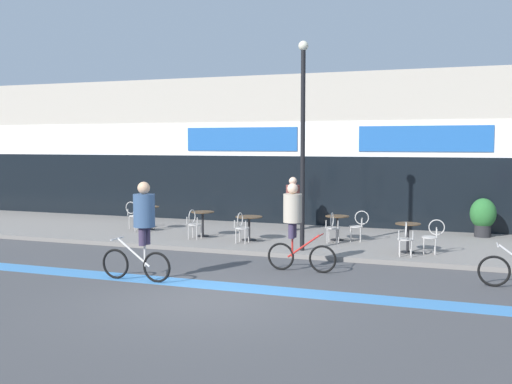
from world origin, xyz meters
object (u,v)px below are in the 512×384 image
at_px(bistro_table_0, 150,213).
at_px(cafe_chair_2_near, 241,226).
at_px(pedestrian_near_end, 293,199).
at_px(bistro_table_2, 249,223).
at_px(cafe_chair_4_side, 433,234).
at_px(cyclist_1, 142,222).
at_px(cafe_chair_0_near, 140,216).
at_px(cafe_chair_1_near, 194,222).
at_px(cafe_chair_3_side, 358,224).
at_px(cafe_chair_0_side, 133,213).
at_px(lamp_post, 303,132).
at_px(bistro_table_3, 337,223).
at_px(cyclist_0, 295,220).
at_px(bistro_table_4, 408,232).
at_px(cafe_chair_3_near, 333,226).
at_px(bistro_table_1, 203,219).
at_px(cafe_chair_4_near, 406,236).
at_px(planter_pot, 483,216).

height_order(bistro_table_0, cafe_chair_2_near, cafe_chair_2_near).
bearing_deg(pedestrian_near_end, bistro_table_2, -106.02).
relative_size(cafe_chair_4_side, cyclist_1, 0.42).
xyz_separation_m(cafe_chair_0_near, cafe_chair_1_near, (2.26, -0.72, 0.00)).
relative_size(cafe_chair_1_near, cafe_chair_3_side, 1.00).
height_order(cafe_chair_0_side, lamp_post, lamp_post).
height_order(bistro_table_3, cafe_chair_2_near, cafe_chair_2_near).
bearing_deg(cafe_chair_3_side, cyclist_0, 71.48).
bearing_deg(bistro_table_4, cyclist_0, -130.98).
bearing_deg(cafe_chair_3_near, bistro_table_1, 88.45).
height_order(bistro_table_2, bistro_table_3, bistro_table_3).
distance_m(cafe_chair_3_side, lamp_post, 3.49).
distance_m(bistro_table_0, lamp_post, 6.67).
xyz_separation_m(cafe_chair_1_near, cafe_chair_4_near, (6.21, -0.67, 0.00)).
bearing_deg(bistro_table_4, bistro_table_1, 173.79).
bearing_deg(cafe_chair_4_side, planter_pot, -114.70).
xyz_separation_m(bistro_table_2, cafe_chair_4_near, (4.61, -1.08, 0.00)).
bearing_deg(planter_pot, pedestrian_near_end, -173.70).
relative_size(cafe_chair_1_near, cafe_chair_2_near, 1.00).
distance_m(bistro_table_1, bistro_table_2, 1.62).
height_order(planter_pot, pedestrian_near_end, pedestrian_near_end).
height_order(cafe_chair_3_side, cyclist_1, cyclist_1).
xyz_separation_m(cafe_chair_4_side, pedestrian_near_end, (-4.59, 2.84, 0.52)).
xyz_separation_m(cafe_chair_0_near, lamp_post, (5.79, -1.41, 2.64)).
xyz_separation_m(bistro_table_2, lamp_post, (1.92, -1.10, 2.64)).
bearing_deg(lamp_post, bistro_table_0, 160.65).
relative_size(cafe_chair_2_near, cafe_chair_4_side, 1.00).
height_order(bistro_table_0, pedestrian_near_end, pedestrian_near_end).
distance_m(cafe_chair_0_side, cafe_chair_1_near, 3.19).
relative_size(bistro_table_2, cafe_chair_4_near, 0.88).
height_order(lamp_post, pedestrian_near_end, lamp_post).
height_order(planter_pot, cyclist_0, cyclist_0).
bearing_deg(cyclist_1, cafe_chair_4_near, -140.35).
bearing_deg(lamp_post, bistro_table_2, 150.33).
bearing_deg(cafe_chair_2_near, bistro_table_4, -87.93).
height_order(cafe_chair_0_near, cafe_chair_1_near, same).
relative_size(bistro_table_0, bistro_table_2, 0.97).
relative_size(bistro_table_2, cafe_chair_3_near, 0.88).
bearing_deg(bistro_table_3, bistro_table_0, 179.45).
relative_size(cyclist_0, cyclist_1, 0.95).
bearing_deg(cafe_chair_4_near, pedestrian_near_end, 40.38).
distance_m(bistro_table_3, cyclist_1, 6.80).
xyz_separation_m(planter_pot, pedestrian_near_end, (-5.84, -0.65, 0.39)).
distance_m(bistro_table_2, cafe_chair_1_near, 1.66).
bearing_deg(lamp_post, cafe_chair_4_side, 11.05).
bearing_deg(bistro_table_0, pedestrian_near_end, 17.81).
relative_size(cafe_chair_0_side, cafe_chair_2_near, 1.00).
bearing_deg(cyclist_1, cafe_chair_0_side, -56.44).
xyz_separation_m(lamp_post, cyclist_0, (0.37, -2.01, -2.07)).
bearing_deg(bistro_table_4, cafe_chair_3_side, 138.70).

